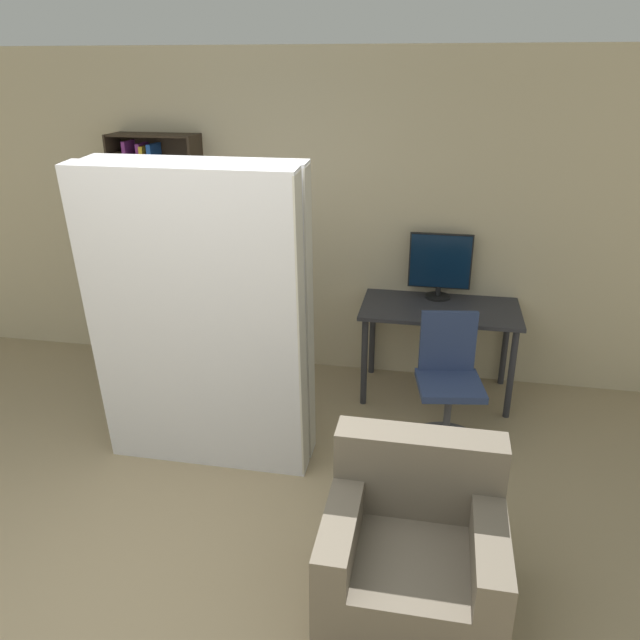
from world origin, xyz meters
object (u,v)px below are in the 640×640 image
at_px(monitor, 440,264).
at_px(mattress_far, 210,314).
at_px(armchair, 413,553).
at_px(mattress_near, 196,328).
at_px(office_chair, 448,393).
at_px(bookshelf, 155,249).

xyz_separation_m(monitor, mattress_far, (-1.48, -1.32, -0.04)).
bearing_deg(mattress_far, armchair, -39.11).
bearing_deg(armchair, mattress_far, 140.89).
height_order(mattress_near, armchair, mattress_near).
distance_m(office_chair, mattress_far, 1.75).
distance_m(bookshelf, mattress_near, 1.85).
bearing_deg(monitor, office_chair, -83.05).
bearing_deg(monitor, mattress_far, -138.23).
relative_size(mattress_near, mattress_far, 1.00).
xyz_separation_m(bookshelf, armchair, (2.43, -2.49, -0.73)).
bearing_deg(office_chair, mattress_near, -158.67).
height_order(bookshelf, mattress_near, mattress_near).
xyz_separation_m(bookshelf, mattress_near, (0.99, -1.56, -0.03)).
bearing_deg(bookshelf, office_chair, -19.98).
distance_m(office_chair, bookshelf, 2.83).
distance_m(monitor, bookshelf, 2.47).
height_order(monitor, mattress_near, mattress_near).
distance_m(monitor, mattress_near, 2.15).
bearing_deg(mattress_far, office_chair, 13.54).
xyz_separation_m(office_chair, armchair, (-0.16, -1.55, -0.07)).
bearing_deg(armchair, mattress_near, 147.11).
xyz_separation_m(monitor, mattress_near, (-1.48, -1.56, -0.04)).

